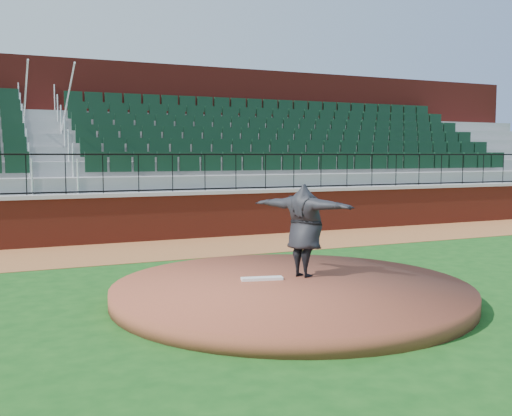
{
  "coord_description": "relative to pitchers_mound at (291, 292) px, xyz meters",
  "views": [
    {
      "loc": [
        -4.52,
        -8.59,
        2.29
      ],
      "look_at": [
        0.0,
        1.5,
        1.3
      ],
      "focal_mm": 41.88,
      "sensor_mm": 36.0,
      "label": 1
    }
  ],
  "objects": [
    {
      "name": "pitchers_mound",
      "position": [
        0.0,
        0.0,
        0.0
      ],
      "size": [
        5.65,
        5.65,
        0.25
      ],
      "primitive_type": "cylinder",
      "color": "brown",
      "rests_on": "ground"
    },
    {
      "name": "seating_stands",
      "position": [
        0.21,
        10.06,
        2.18
      ],
      "size": [
        34.0,
        5.1,
        4.6
      ],
      "primitive_type": null,
      "color": "gray",
      "rests_on": "ground"
    },
    {
      "name": "pitcher",
      "position": [
        0.47,
        0.43,
        0.9
      ],
      "size": [
        1.38,
        1.93,
        1.56
      ],
      "primitive_type": "imported",
      "rotation": [
        0.0,
        0.0,
        2.08
      ],
      "color": "black",
      "rests_on": "pitchers_mound"
    },
    {
      "name": "wall_railing",
      "position": [
        0.21,
        7.33,
        1.67
      ],
      "size": [
        34.0,
        0.05,
        1.0
      ],
      "primitive_type": null,
      "color": "black",
      "rests_on": "wall_cap"
    },
    {
      "name": "wall_cap",
      "position": [
        0.21,
        7.33,
        1.12
      ],
      "size": [
        34.0,
        0.45,
        0.1
      ],
      "primitive_type": "cube",
      "color": "#B7B7B7",
      "rests_on": "field_wall"
    },
    {
      "name": "concourse_wall",
      "position": [
        0.21,
        12.86,
        2.62
      ],
      "size": [
        34.0,
        0.5,
        5.5
      ],
      "primitive_type": "cube",
      "color": "maroon",
      "rests_on": "ground"
    },
    {
      "name": "warning_track",
      "position": [
        0.21,
        5.73,
        -0.12
      ],
      "size": [
        34.0,
        3.2,
        0.01
      ],
      "primitive_type": "cube",
      "color": "brown",
      "rests_on": "ground"
    },
    {
      "name": "pitching_rubber",
      "position": [
        -0.3,
        0.46,
        0.15
      ],
      "size": [
        0.7,
        0.32,
        0.05
      ],
      "primitive_type": "cube",
      "rotation": [
        0.0,
        0.0,
        -0.23
      ],
      "color": "white",
      "rests_on": "pitchers_mound"
    },
    {
      "name": "field_wall",
      "position": [
        0.21,
        7.33,
        0.47
      ],
      "size": [
        34.0,
        0.35,
        1.2
      ],
      "primitive_type": "cube",
      "color": "maroon",
      "rests_on": "ground"
    },
    {
      "name": "ground",
      "position": [
        0.21,
        0.33,
        -0.12
      ],
      "size": [
        90.0,
        90.0,
        0.0
      ],
      "primitive_type": "plane",
      "color": "#144614",
      "rests_on": "ground"
    }
  ]
}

